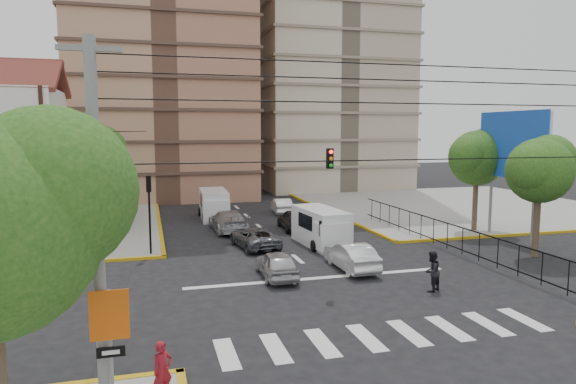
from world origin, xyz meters
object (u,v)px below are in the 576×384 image
object	(u,v)px
traffic_light_nw	(149,202)
pedestrian_crosswalk	(432,271)
car_silver_front_left	(277,264)
district_sign	(110,327)
van_right_lane	(322,228)
van_left_lane	(214,205)
pedestrian_sw_corner	(163,370)
car_white_front_right	(351,256)

from	to	relation	value
traffic_light_nw	pedestrian_crosswalk	distance (m)	15.56
car_silver_front_left	pedestrian_crosswalk	xyz separation A→B (m)	(6.03, -3.88, 0.24)
traffic_light_nw	district_sign	world-z (taller)	traffic_light_nw
car_silver_front_left	van_right_lane	bearing A→B (deg)	-125.15
van_left_lane	pedestrian_sw_corner	xyz separation A→B (m)	(-4.83, -27.66, -0.20)
van_right_lane	pedestrian_sw_corner	xyz separation A→B (m)	(-9.96, -16.25, -0.18)
van_right_lane	car_white_front_right	world-z (taller)	van_right_lane
car_silver_front_left	traffic_light_nw	bearing A→B (deg)	-44.34
traffic_light_nw	van_right_lane	size ratio (longest dim) A/B	0.85
district_sign	pedestrian_sw_corner	bearing A→B (deg)	29.71
traffic_light_nw	pedestrian_crosswalk	world-z (taller)	traffic_light_nw
traffic_light_nw	van_right_lane	world-z (taller)	traffic_light_nw
van_left_lane	pedestrian_sw_corner	size ratio (longest dim) A/B	3.37
car_white_front_right	pedestrian_sw_corner	xyz separation A→B (m)	(-9.64, -10.80, 0.22)
traffic_light_nw	car_silver_front_left	size ratio (longest dim) A/B	1.14
van_left_lane	car_white_front_right	bearing A→B (deg)	-71.80
van_right_lane	car_white_front_right	bearing A→B (deg)	-98.36
van_left_lane	car_white_front_right	size ratio (longest dim) A/B	1.23
district_sign	van_left_lane	distance (m)	28.99
pedestrian_sw_corner	traffic_light_nw	bearing A→B (deg)	60.52
van_right_lane	pedestrian_sw_corner	world-z (taller)	van_right_lane
van_right_lane	car_silver_front_left	world-z (taller)	van_right_lane
district_sign	pedestrian_sw_corner	xyz separation A→B (m)	(1.18, 0.67, -1.54)
car_white_front_right	van_right_lane	bearing A→B (deg)	-94.48
van_right_lane	pedestrian_crosswalk	bearing A→B (deg)	-85.00
district_sign	car_silver_front_left	xyz separation A→B (m)	(6.82, 11.08, -1.79)
car_silver_front_left	pedestrian_sw_corner	size ratio (longest dim) A/B	2.52
car_silver_front_left	pedestrian_crosswalk	world-z (taller)	pedestrian_crosswalk
van_left_lane	pedestrian_crosswalk	size ratio (longest dim) A/B	2.87
car_silver_front_left	pedestrian_sw_corner	distance (m)	11.84
van_right_lane	district_sign	bearing A→B (deg)	-128.36
van_right_lane	car_silver_front_left	distance (m)	7.28
traffic_light_nw	car_silver_front_left	distance (m)	8.69
traffic_light_nw	van_left_lane	world-z (taller)	traffic_light_nw
car_silver_front_left	car_white_front_right	bearing A→B (deg)	-173.11
district_sign	car_white_front_right	size ratio (longest dim) A/B	0.76
car_silver_front_left	car_white_front_right	xyz separation A→B (m)	(4.00, 0.39, 0.03)
district_sign	pedestrian_crosswalk	world-z (taller)	district_sign
car_silver_front_left	pedestrian_crosswalk	bearing A→B (deg)	148.58
traffic_light_nw	pedestrian_crosswalk	bearing A→B (deg)	-39.69
district_sign	van_right_lane	size ratio (longest dim) A/B	0.62
van_left_lane	van_right_lane	bearing A→B (deg)	-63.51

